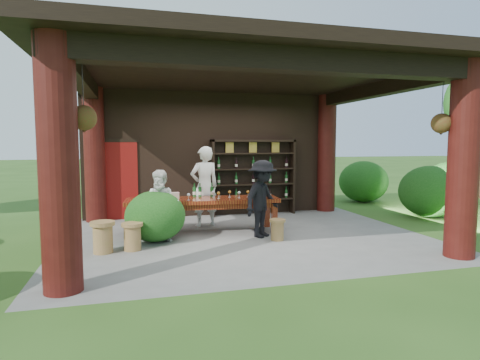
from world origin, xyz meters
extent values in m
plane|color=#2D5119|center=(0.00, 0.00, 0.00)|extent=(90.00, 90.00, 0.00)
cube|color=slate|center=(0.00, 0.00, -0.05)|extent=(7.40, 5.90, 0.10)
cube|color=black|center=(0.00, 2.75, 1.65)|extent=(7.00, 0.18, 3.30)
cube|color=maroon|center=(-2.60, 2.65, 1.00)|extent=(0.95, 0.06, 2.00)
cylinder|color=#380C0A|center=(-3.15, -2.40, 1.65)|extent=(0.50, 0.50, 3.30)
cylinder|color=#380C0A|center=(3.15, -2.40, 1.65)|extent=(0.50, 0.50, 3.30)
cylinder|color=#380C0A|center=(-3.15, 2.55, 1.65)|extent=(0.50, 0.50, 3.30)
cylinder|color=#380C0A|center=(3.15, 2.55, 1.65)|extent=(0.50, 0.50, 3.30)
cube|color=black|center=(0.00, -2.40, 3.15)|extent=(6.70, 0.35, 0.35)
cube|color=black|center=(-3.15, 0.00, 3.15)|extent=(0.30, 5.20, 0.30)
cube|color=black|center=(3.15, 0.00, 3.15)|extent=(0.30, 5.20, 0.30)
cube|color=black|center=(0.00, 0.00, 3.40)|extent=(7.50, 6.00, 0.20)
cylinder|color=black|center=(-2.85, -2.20, 2.62)|extent=(0.01, 0.01, 0.75)
cone|color=black|center=(-2.85, -2.20, 2.17)|extent=(0.32, 0.32, 0.18)
sphere|color=#1E5919|center=(-2.85, -2.20, 2.28)|extent=(0.34, 0.34, 0.34)
cylinder|color=black|center=(2.85, -2.20, 2.62)|extent=(0.01, 0.01, 0.75)
cone|color=black|center=(2.85, -2.20, 2.17)|extent=(0.32, 0.32, 0.18)
sphere|color=#1E5919|center=(2.85, -2.20, 2.28)|extent=(0.34, 0.34, 0.34)
cube|color=#53120B|center=(-0.78, 0.60, 0.71)|extent=(3.33, 1.10, 0.08)
cube|color=#53120B|center=(-0.78, 0.60, 0.61)|extent=(3.12, 0.93, 0.12)
cube|color=#53120B|center=(-2.32, 0.40, 0.34)|extent=(0.13, 0.13, 0.67)
cube|color=#53120B|center=(0.71, 0.16, 0.34)|extent=(0.13, 0.13, 0.67)
cube|color=#53120B|center=(-2.27, 1.04, 0.34)|extent=(0.13, 0.13, 0.67)
cube|color=#53120B|center=(0.76, 0.80, 0.34)|extent=(0.13, 0.13, 0.67)
cylinder|color=olive|center=(-2.27, -0.53, 0.22)|extent=(0.30, 0.30, 0.45)
cylinder|color=olive|center=(-2.27, -0.53, 0.48)|extent=(0.38, 0.38, 0.06)
cylinder|color=olive|center=(0.54, -0.50, 0.19)|extent=(0.26, 0.26, 0.38)
cylinder|color=olive|center=(0.54, -0.50, 0.40)|extent=(0.33, 0.33, 0.05)
cylinder|color=olive|center=(-2.78, -0.58, 0.25)|extent=(0.34, 0.34, 0.50)
cylinder|color=olive|center=(-2.78, -0.58, 0.53)|extent=(0.43, 0.43, 0.07)
imported|color=white|center=(-0.63, 1.26, 0.94)|extent=(0.76, 0.57, 1.87)
imported|color=silver|center=(-1.70, -0.02, 0.71)|extent=(0.81, 0.70, 1.42)
imported|color=black|center=(0.34, -0.13, 0.80)|extent=(1.18, 1.09, 1.60)
cube|color=#BF6672|center=(-1.42, 0.66, 0.82)|extent=(0.27, 0.20, 0.14)
ellipsoid|color=#194C14|center=(5.32, 0.88, 0.58)|extent=(1.60, 1.60, 1.36)
ellipsoid|color=#194C14|center=(5.15, 3.79, 0.58)|extent=(1.60, 1.60, 1.36)
ellipsoid|color=#194C14|center=(7.41, 2.48, 0.58)|extent=(1.60, 1.60, 1.36)
ellipsoid|color=#194C14|center=(-1.83, 0.05, 0.43)|extent=(1.19, 1.19, 1.01)
camera|label=1|loc=(-2.23, -7.95, 1.94)|focal=30.00mm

